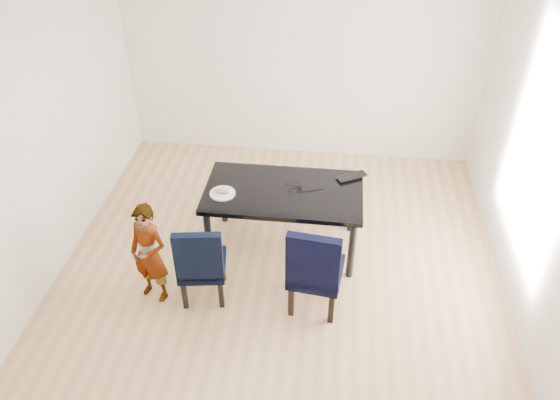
# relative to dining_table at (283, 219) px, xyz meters

# --- Properties ---
(floor) EXTENTS (4.50, 5.00, 0.01)m
(floor) POSITION_rel_dining_table_xyz_m (0.00, -0.50, -0.38)
(floor) COLOR tan
(floor) RESTS_ON ground
(ceiling) EXTENTS (4.50, 5.00, 0.01)m
(ceiling) POSITION_rel_dining_table_xyz_m (0.00, -0.50, 2.33)
(ceiling) COLOR white
(ceiling) RESTS_ON wall_back
(wall_back) EXTENTS (4.50, 0.01, 2.70)m
(wall_back) POSITION_rel_dining_table_xyz_m (0.00, 2.00, 0.98)
(wall_back) COLOR white
(wall_back) RESTS_ON ground
(wall_left) EXTENTS (0.01, 5.00, 2.70)m
(wall_left) POSITION_rel_dining_table_xyz_m (-2.25, -0.50, 0.98)
(wall_left) COLOR white
(wall_left) RESTS_ON ground
(wall_right) EXTENTS (0.01, 5.00, 2.70)m
(wall_right) POSITION_rel_dining_table_xyz_m (2.25, -0.50, 0.98)
(wall_right) COLOR silver
(wall_right) RESTS_ON ground
(dining_table) EXTENTS (1.60, 0.90, 0.75)m
(dining_table) POSITION_rel_dining_table_xyz_m (0.00, 0.00, 0.00)
(dining_table) COLOR black
(dining_table) RESTS_ON floor
(chair_left) EXTENTS (0.50, 0.51, 0.91)m
(chair_left) POSITION_rel_dining_table_xyz_m (-0.69, -0.78, 0.08)
(chair_left) COLOR black
(chair_left) RESTS_ON floor
(chair_right) EXTENTS (0.53, 0.55, 0.99)m
(chair_right) POSITION_rel_dining_table_xyz_m (0.39, -0.78, 0.12)
(chair_right) COLOR black
(chair_right) RESTS_ON floor
(child) EXTENTS (0.45, 0.37, 1.07)m
(child) POSITION_rel_dining_table_xyz_m (-1.16, -0.86, 0.16)
(child) COLOR orange
(child) RESTS_ON floor
(plate) EXTENTS (0.32, 0.32, 0.01)m
(plate) POSITION_rel_dining_table_xyz_m (-0.60, -0.13, 0.38)
(plate) COLOR silver
(plate) RESTS_ON dining_table
(sandwich) EXTENTS (0.15, 0.11, 0.06)m
(sandwich) POSITION_rel_dining_table_xyz_m (-0.60, -0.14, 0.42)
(sandwich) COLOR #B87D41
(sandwich) RESTS_ON plate
(laptop) EXTENTS (0.39, 0.34, 0.03)m
(laptop) POSITION_rel_dining_table_xyz_m (0.66, 0.35, 0.39)
(laptop) COLOR black
(laptop) RESTS_ON dining_table
(cable_tangle) EXTENTS (0.15, 0.15, 0.01)m
(cable_tangle) POSITION_rel_dining_table_xyz_m (0.12, 0.01, 0.38)
(cable_tangle) COLOR black
(cable_tangle) RESTS_ON dining_table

